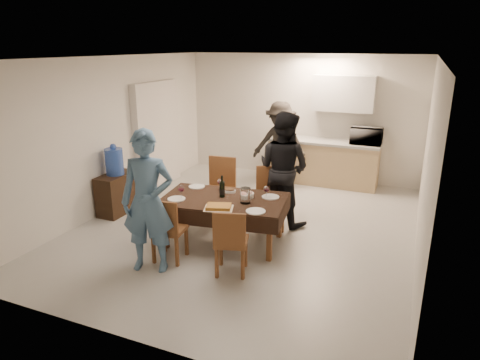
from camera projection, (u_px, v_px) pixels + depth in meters
The scene contains 33 objects.
floor at pixel (247, 226), 6.84m from camera, with size 5.00×6.00×0.02m, color #A8A8A3.
ceiling at pixel (248, 57), 6.04m from camera, with size 5.00×6.00×0.02m, color white.
wall_back at pixel (301, 117), 9.07m from camera, with size 5.00×0.02×2.60m, color silver.
wall_front at pixel (123, 218), 3.81m from camera, with size 5.00×0.02×2.60m, color silver.
wall_left at pixel (114, 134), 7.37m from camera, with size 0.02×6.00×2.60m, color silver.
wall_right at pixel (428, 164), 5.51m from camera, with size 0.02×6.00×2.60m, color silver.
stub_partition at pixel (157, 135), 8.47m from camera, with size 0.15×1.40×2.10m, color silver.
kitchen_base_cabinet at pixel (323, 163), 8.83m from camera, with size 2.20×0.60×0.86m, color tan.
kitchen_worktop at pixel (324, 142), 8.70m from camera, with size 2.24×0.64×0.05m, color #A0A19C.
upper_cabinet at pixel (344, 93), 8.41m from camera, with size 1.20×0.34×0.70m, color silver.
dining_table at pixel (224, 200), 6.10m from camera, with size 1.87×1.25×0.68m.
chair_near_left at pixel (166, 224), 5.56m from camera, with size 0.46×0.46×0.49m.
chair_near_right at pixel (229, 236), 5.23m from camera, with size 0.50×0.50×0.48m.
chair_far_left at pixel (216, 185), 6.85m from camera, with size 0.51×0.51×0.55m.
chair_far_right at pixel (269, 194), 6.53m from camera, with size 0.58×0.59×0.52m.
console at pixel (117, 194), 7.30m from camera, with size 0.37×0.74×0.68m, color black.
water_jug at pixel (114, 162), 7.13m from camera, with size 0.30×0.30×0.44m, color blue.
wine_bottle at pixel (222, 186), 6.10m from camera, with size 0.08×0.08×0.32m, color black, non-canonical shape.
water_pitcher at pixel (245, 196), 5.88m from camera, with size 0.14×0.14×0.22m, color white.
savoury_tart at pixel (219, 207), 5.71m from camera, with size 0.38×0.29×0.05m, color #B17933.
salad_bowl at pixel (248, 195), 6.12m from camera, with size 0.17×0.17×0.07m, color white.
mushroom_dish at pixel (229, 191), 6.35m from camera, with size 0.20×0.20×0.03m, color white.
wine_glass_a at pixel (181, 192), 6.04m from camera, with size 0.09×0.09×0.21m, color white, non-canonical shape.
wine_glass_b at pixel (266, 192), 6.07m from camera, with size 0.08×0.08×0.18m, color white, non-canonical shape.
wine_glass_c at pixel (220, 184), 6.40m from camera, with size 0.08×0.08×0.19m, color white, non-canonical shape.
plate_near_left at pixel (176, 199), 6.04m from camera, with size 0.25×0.25×0.01m, color white.
plate_near_right at pixel (256, 211), 5.60m from camera, with size 0.26×0.26×0.01m, color white.
plate_far_left at pixel (197, 187), 6.57m from camera, with size 0.25×0.25×0.01m, color white.
plate_far_right at pixel (271, 197), 6.13m from camera, with size 0.25×0.25×0.01m, color white.
microwave at pixel (366, 136), 8.33m from camera, with size 0.59×0.40×0.33m, color silver.
person_near at pixel (148, 202), 5.30m from camera, with size 0.67×0.44×1.83m, color #4B7297.
person_far at pixel (283, 169), 6.74m from camera, with size 0.88×0.69×1.81m, color black.
person_kitchen at pixel (280, 144), 8.61m from camera, with size 1.10×0.63×1.71m, color black.
Camera 1 is at (2.34, -5.84, 2.79)m, focal length 32.00 mm.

